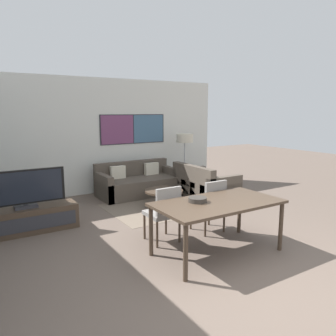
% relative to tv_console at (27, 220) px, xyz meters
% --- Properties ---
extents(ground_plane, '(24.00, 24.00, 0.00)m').
position_rel_tv_console_xyz_m(ground_plane, '(2.03, -3.27, -0.21)').
color(ground_plane, brown).
extents(wall_back, '(6.71, 0.09, 2.80)m').
position_rel_tv_console_xyz_m(wall_back, '(2.07, 2.00, 1.19)').
color(wall_back, silver).
rests_on(wall_back, ground_plane).
extents(area_rug, '(2.34, 1.75, 0.01)m').
position_rel_tv_console_xyz_m(area_rug, '(2.72, 0.07, -0.21)').
color(area_rug, '#706051').
rests_on(area_rug, ground_plane).
extents(tv_console, '(1.63, 0.46, 0.42)m').
position_rel_tv_console_xyz_m(tv_console, '(0.00, 0.00, 0.00)').
color(tv_console, '#423326').
rests_on(tv_console, ground_plane).
extents(television, '(1.28, 0.20, 0.65)m').
position_rel_tv_console_xyz_m(television, '(0.00, 0.00, 0.54)').
color(television, '#2D2D33').
rests_on(television, tv_console).
extents(sofa_main, '(1.95, 0.93, 0.78)m').
position_rel_tv_console_xyz_m(sofa_main, '(2.72, 1.31, 0.06)').
color(sofa_main, '#51473D').
rests_on(sofa_main, ground_plane).
extents(sofa_side, '(0.93, 1.46, 0.78)m').
position_rel_tv_console_xyz_m(sofa_side, '(3.91, 0.24, 0.05)').
color(sofa_side, '#51473D').
rests_on(sofa_side, ground_plane).
extents(coffee_table, '(0.81, 0.81, 0.36)m').
position_rel_tv_console_xyz_m(coffee_table, '(2.72, 0.07, 0.06)').
color(coffee_table, '#423326').
rests_on(coffee_table, ground_plane).
extents(dining_table, '(1.80, 0.96, 0.76)m').
position_rel_tv_console_xyz_m(dining_table, '(2.17, -2.30, 0.48)').
color(dining_table, '#423326').
rests_on(dining_table, ground_plane).
extents(dining_chair_left, '(0.46, 0.46, 0.89)m').
position_rel_tv_console_xyz_m(dining_chair_left, '(1.73, -1.57, 0.30)').
color(dining_chair_left, gray).
rests_on(dining_chair_left, ground_plane).
extents(dining_chair_centre, '(0.46, 0.46, 0.89)m').
position_rel_tv_console_xyz_m(dining_chair_centre, '(2.61, -1.60, 0.30)').
color(dining_chair_centre, gray).
rests_on(dining_chair_centre, ground_plane).
extents(fruit_bowl, '(0.26, 0.26, 0.07)m').
position_rel_tv_console_xyz_m(fruit_bowl, '(1.92, -2.16, 0.59)').
color(fruit_bowl, '#332D28').
rests_on(fruit_bowl, dining_table).
extents(floor_lamp, '(0.44, 0.44, 1.42)m').
position_rel_tv_console_xyz_m(floor_lamp, '(4.15, 1.36, 1.03)').
color(floor_lamp, '#2D2D33').
rests_on(floor_lamp, ground_plane).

